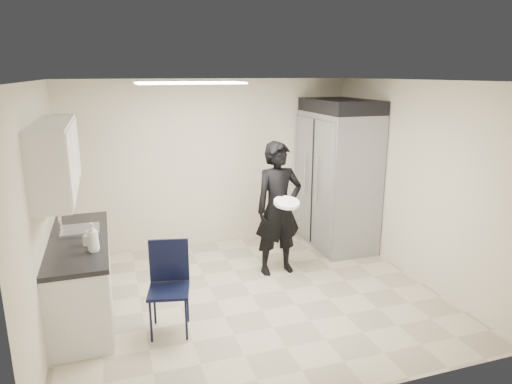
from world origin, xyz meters
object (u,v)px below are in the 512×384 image
object	(u,v)px
folding_chair	(169,291)
man_tuxedo	(278,209)
lower_counter	(82,278)
commercial_fridge	(337,180)

from	to	relation	value
folding_chair	man_tuxedo	distance (m)	2.00
lower_counter	man_tuxedo	size ratio (longest dim) A/B	1.04
commercial_fridge	man_tuxedo	bearing A→B (deg)	-150.64
lower_counter	man_tuxedo	bearing A→B (deg)	8.28
lower_counter	folding_chair	distance (m)	1.13
folding_chair	man_tuxedo	bearing A→B (deg)	45.33
lower_counter	man_tuxedo	xyz separation A→B (m)	(2.52, 0.37, 0.48)
lower_counter	folding_chair	size ratio (longest dim) A/B	2.01
commercial_fridge	folding_chair	xyz separation A→B (m)	(-2.89, -1.78, -0.58)
lower_counter	commercial_fridge	world-z (taller)	commercial_fridge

